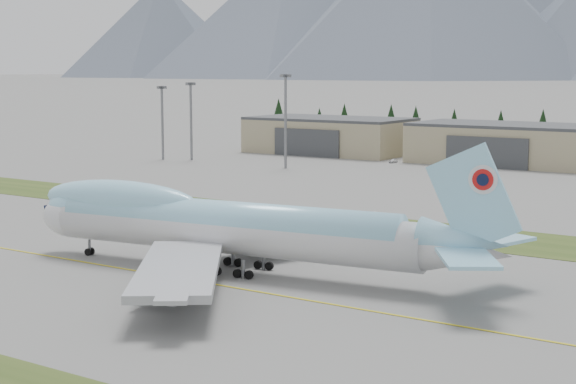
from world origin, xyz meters
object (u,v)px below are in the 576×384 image
Objects in this scene: boeing_747_freighter at (227,226)px; service_vehicle_a at (393,163)px; hangar_center at (505,144)px; hangar_left at (330,135)px.

service_vehicle_a is at bearing 100.46° from boeing_747_freighter.
boeing_747_freighter is at bearing -68.36° from service_vehicle_a.
boeing_747_freighter is 20.78× the size of service_vehicle_a.
boeing_747_freighter is at bearing -83.63° from hangar_center.
hangar_left is at bearing 108.79° from boeing_747_freighter.
boeing_747_freighter is 160.02m from hangar_left.
boeing_747_freighter is at bearing -63.66° from hangar_left.
hangar_left reaches higher than service_vehicle_a.
service_vehicle_a is at bearing -27.42° from hangar_left.
hangar_center is at bearing 34.28° from service_vehicle_a.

